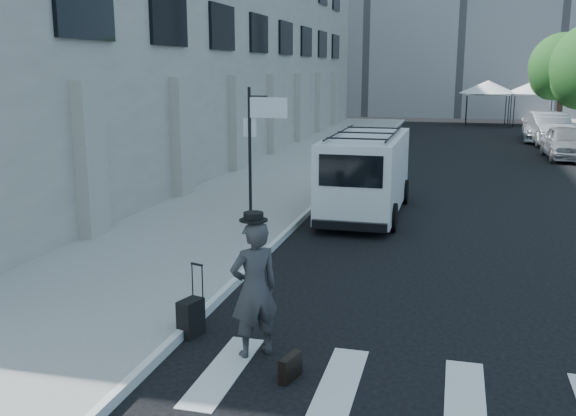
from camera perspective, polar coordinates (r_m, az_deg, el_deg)
The scene contains 14 objects.
ground at distance 11.53m, azimuth 4.23°, elevation -8.33°, with size 120.00×120.00×0.00m, color black.
sidewalk_left at distance 27.61m, azimuth 1.58°, elevation 4.03°, with size 4.50×48.00×0.15m, color gray.
building_left at distance 31.66m, azimuth -10.87°, elevation 15.64°, with size 10.00×44.00×12.00m, color gray.
sign_pole at distance 14.53m, azimuth -2.54°, elevation 6.76°, with size 1.03×0.07×3.50m.
tree_far at distance 40.17m, azimuth 23.08°, elevation 11.26°, with size 3.80×3.83×6.03m.
tent_left at distance 48.69m, azimuth 17.35°, elevation 10.21°, with size 4.00×4.00×3.20m.
tent_right at distance 49.43m, azimuth 21.09°, elevation 9.97°, with size 4.00×4.00×3.20m.
businessman at distance 9.17m, azimuth -3.01°, elevation -7.22°, with size 0.73×0.48×2.00m, color #343537.
briefcase at distance 8.78m, azimuth 0.21°, elevation -13.99°, with size 0.12×0.44×0.34m, color black.
suitcase at distance 10.15m, azimuth -8.63°, elevation -9.59°, with size 0.36×0.46×1.12m.
cargo_van at distance 18.27m, azimuth 7.00°, elevation 3.11°, with size 2.13×5.94×2.24m.
parked_car_a at distance 31.86m, azimuth 23.47°, elevation 5.36°, with size 1.78×4.42×1.50m, color #98999F.
parked_car_b at distance 37.64m, azimuth 22.18°, elevation 6.56°, with size 1.82×5.23×1.72m, color slate.
parked_car_c at distance 39.65m, azimuth 21.81°, elevation 6.74°, with size 2.23×5.48×1.59m, color #AFB1B7.
Camera 1 is at (1.90, -10.62, 4.06)m, focal length 40.00 mm.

